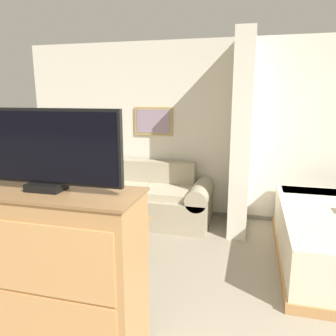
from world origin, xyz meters
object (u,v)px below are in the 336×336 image
Objects in this scene: tv_dresser at (53,273)px; tv at (43,149)px; couch at (146,199)px; coffee_table at (119,224)px; table_lamp at (78,160)px.

tv_dresser is 1.17× the size of tv.
tv is (-0.00, 0.00, 0.88)m from tv_dresser.
coffee_table is (0.01, -1.04, 0.02)m from couch.
tv_dresser is (0.17, -2.58, 0.28)m from couch.
table_lamp is 0.34× the size of tv.
tv_dresser reaches higher than coffee_table.
couch is at bearing 93.80° from tv_dresser.
couch is 1.76× the size of tv.
coffee_table is at bearing 96.17° from tv.
tv_dresser reaches higher than table_lamp.
couch is 1.23m from table_lamp.
tv reaches higher than coffee_table.
tv is (0.17, -2.58, 1.16)m from couch.
tv is (1.28, -2.64, 0.64)m from table_lamp.
table_lamp is at bearing 115.93° from tv.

